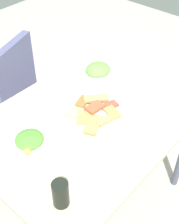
# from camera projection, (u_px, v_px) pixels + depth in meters

# --- Properties ---
(ground_plane) EXTENTS (6.00, 6.00, 0.00)m
(ground_plane) POSITION_uv_depth(u_px,v_px,m) (87.00, 200.00, 2.08)
(ground_plane) COLOR #B8B0A8
(dining_table) EXTENTS (1.15, 0.86, 0.75)m
(dining_table) POSITION_uv_depth(u_px,v_px,m) (86.00, 130.00, 1.64)
(dining_table) COLOR beige
(dining_table) RESTS_ON ground_plane
(dining_chair) EXTENTS (0.54, 0.54, 0.92)m
(dining_chair) POSITION_uv_depth(u_px,v_px,m) (5.00, 94.00, 2.10)
(dining_chair) COLOR slate
(dining_chair) RESTS_ON ground_plane
(pide_platter) EXTENTS (0.32, 0.31, 0.04)m
(pide_platter) POSITION_uv_depth(u_px,v_px,m) (95.00, 111.00, 1.61)
(pide_platter) COLOR white
(pide_platter) RESTS_ON dining_table
(salad_plate_greens) EXTENTS (0.23, 0.23, 0.07)m
(salad_plate_greens) POSITION_uv_depth(u_px,v_px,m) (98.00, 70.00, 1.88)
(salad_plate_greens) COLOR white
(salad_plate_greens) RESTS_ON dining_table
(salad_plate_rice) EXTENTS (0.19, 0.19, 0.05)m
(salad_plate_rice) POSITION_uv_depth(u_px,v_px,m) (29.00, 140.00, 1.44)
(salad_plate_rice) COLOR white
(salad_plate_rice) RESTS_ON dining_table
(soda_can) EXTENTS (0.08, 0.08, 0.12)m
(soda_can) POSITION_uv_depth(u_px,v_px,m) (61.00, 194.00, 1.18)
(soda_can) COLOR black
(soda_can) RESTS_ON dining_table
(paper_napkin) EXTENTS (0.19, 0.19, 0.00)m
(paper_napkin) POSITION_uv_depth(u_px,v_px,m) (164.00, 94.00, 1.74)
(paper_napkin) COLOR white
(paper_napkin) RESTS_ON dining_table
(fork) EXTENTS (0.18, 0.02, 0.00)m
(fork) POSITION_uv_depth(u_px,v_px,m) (167.00, 94.00, 1.73)
(fork) COLOR silver
(fork) RESTS_ON paper_napkin
(spoon) EXTENTS (0.19, 0.03, 0.00)m
(spoon) POSITION_uv_depth(u_px,v_px,m) (161.00, 92.00, 1.75)
(spoon) COLOR silver
(spoon) RESTS_ON paper_napkin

